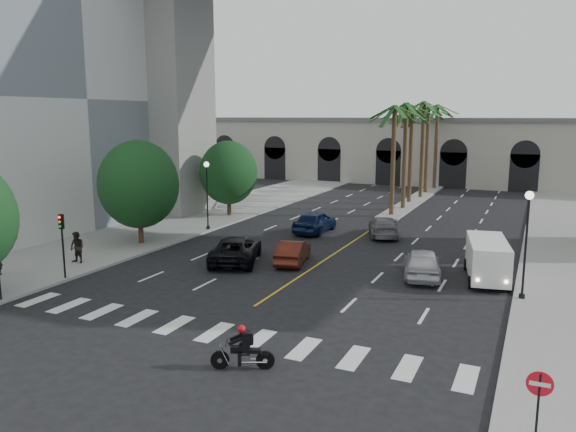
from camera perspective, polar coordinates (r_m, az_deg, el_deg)
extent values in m
plane|color=black|center=(25.03, -5.63, -10.51)|extent=(140.00, 140.00, 0.00)
cube|color=gray|center=(45.13, -12.66, -1.23)|extent=(8.00, 100.00, 0.15)
cube|color=gray|center=(60.05, 12.76, 1.60)|extent=(2.00, 24.00, 0.20)
cube|color=silver|center=(50.46, -26.40, 10.49)|extent=(16.00, 32.00, 20.00)
cube|color=#B9B1A6|center=(76.30, 15.50, 6.21)|extent=(70.00, 10.00, 8.00)
cube|color=slate|center=(76.15, 15.66, 9.40)|extent=(71.00, 10.50, 0.50)
cube|color=gray|center=(52.00, -11.55, 11.74)|extent=(5.00, 6.00, 20.80)
cylinder|color=#47331E|center=(49.82, 10.61, 5.34)|extent=(0.40, 0.40, 9.50)
cylinder|color=#47331E|center=(53.67, 11.76, 5.80)|extent=(0.40, 0.40, 9.80)
cylinder|color=#47331E|center=(57.65, 12.34, 5.82)|extent=(0.40, 0.40, 9.30)
cylinder|color=#47331E|center=(61.46, 13.47, 6.41)|extent=(0.40, 0.40, 10.10)
cylinder|color=#47331E|center=(65.44, 13.92, 6.38)|extent=(0.40, 0.40, 9.60)
cylinder|color=#47331E|center=(69.31, 14.79, 6.67)|extent=(0.40, 0.40, 9.90)
cylinder|color=#382616|center=(39.84, -14.74, -1.14)|extent=(0.36, 0.36, 2.45)
ellipsoid|color=black|center=(39.38, -14.93, 3.13)|extent=(5.44, 5.44, 5.98)
cylinder|color=#382616|center=(49.58, -6.00, 1.22)|extent=(0.36, 0.36, 2.27)
ellipsoid|color=black|center=(49.22, -6.06, 4.41)|extent=(5.04, 5.04, 5.54)
cylinder|color=black|center=(43.88, -8.12, -1.26)|extent=(0.28, 0.28, 0.36)
cylinder|color=black|center=(43.47, -8.20, 1.86)|extent=(0.11, 0.11, 5.00)
sphere|color=white|center=(43.18, -8.29, 5.21)|extent=(0.40, 0.40, 0.40)
cylinder|color=black|center=(29.53, 22.65, -7.65)|extent=(0.28, 0.28, 0.36)
cylinder|color=black|center=(28.91, 22.98, -3.07)|extent=(0.11, 0.11, 5.00)
sphere|color=white|center=(28.47, 23.34, 1.94)|extent=(0.40, 0.40, 0.40)
cylinder|color=black|center=(32.50, -21.87, -3.13)|extent=(0.10, 0.10, 3.50)
cube|color=black|center=(32.21, -22.05, -0.53)|extent=(0.25, 0.18, 0.80)
cylinder|color=black|center=(20.54, -6.93, -14.32)|extent=(0.66, 0.37, 0.67)
cylinder|color=black|center=(20.40, -2.32, -14.42)|extent=(0.66, 0.37, 0.67)
cube|color=silver|center=(20.41, -4.47, -14.16)|extent=(0.53, 0.46, 0.29)
cube|color=black|center=(20.30, -4.97, -13.35)|extent=(0.66, 0.47, 0.22)
cube|color=black|center=(20.28, -3.52, -13.49)|extent=(0.57, 0.45, 0.13)
cylinder|color=black|center=(20.25, -6.26, -12.68)|extent=(0.28, 0.57, 0.03)
cube|color=black|center=(20.13, -4.28, -12.37)|extent=(0.44, 0.50, 0.58)
cube|color=black|center=(20.10, -3.76, -12.24)|extent=(0.28, 0.37, 0.42)
sphere|color=red|center=(20.00, -4.74, -11.37)|extent=(0.29, 0.29, 0.29)
imported|color=silver|center=(31.88, 13.50, -4.64)|extent=(2.89, 5.10, 1.64)
imported|color=#4A190E|center=(33.91, 0.51, -3.66)|extent=(2.37, 4.50, 1.41)
imported|color=black|center=(34.29, -5.31, -3.40)|extent=(4.40, 6.23, 1.58)
imported|color=slate|center=(41.99, 9.69, -1.07)|extent=(3.55, 5.38, 1.45)
imported|color=#0E1C41|center=(42.74, 2.76, -0.56)|extent=(2.08, 5.04, 1.71)
cube|color=white|center=(32.22, 19.59, -4.01)|extent=(2.83, 5.45, 1.92)
cube|color=black|center=(29.80, 20.06, -4.70)|extent=(1.79, 0.56, 0.82)
cylinder|color=black|center=(30.61, 18.10, -6.43)|extent=(0.39, 0.71, 0.67)
cylinder|color=black|center=(30.81, 21.51, -6.53)|extent=(0.39, 0.71, 0.67)
cylinder|color=black|center=(34.12, 17.69, -4.71)|extent=(0.39, 0.71, 0.67)
cylinder|color=black|center=(34.30, 20.74, -4.81)|extent=(0.39, 0.71, 0.67)
imported|color=black|center=(35.64, -20.64, -3.01)|extent=(0.94, 0.74, 1.88)
cylinder|color=black|center=(16.14, 23.94, -18.59)|extent=(0.06, 0.06, 2.59)
cylinder|color=red|center=(15.69, 24.22, -15.29)|extent=(0.65, 0.05, 0.65)
cube|color=silver|center=(15.69, 24.22, -15.29)|extent=(0.50, 0.03, 0.11)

